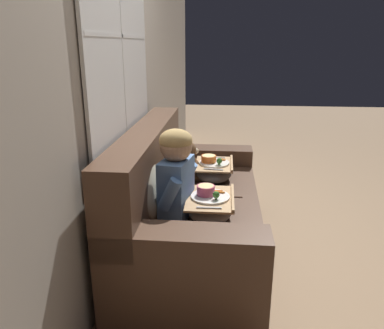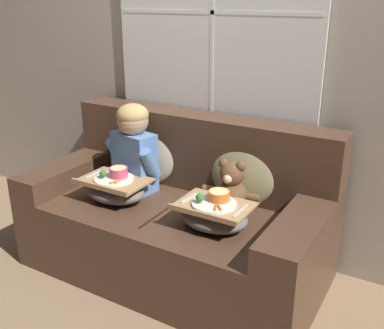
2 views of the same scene
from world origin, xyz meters
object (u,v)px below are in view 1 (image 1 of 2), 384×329
object	(u,v)px
teddy_bear	(188,163)
throw_pillow_behind_teddy	(167,154)
lap_tray_teddy	(214,170)
lap_tray_child	(210,206)
child_figure	(176,170)
couch	(186,211)
throw_pillow_behind_child	(150,185)

from	to	relation	value
teddy_bear	throw_pillow_behind_teddy	bearing A→B (deg)	90.13
throw_pillow_behind_teddy	lap_tray_teddy	xyz separation A→B (m)	(-0.00, -0.37, -0.13)
lap_tray_child	lap_tray_teddy	distance (m)	0.68
child_figure	lap_tray_child	bearing A→B (deg)	-89.84
couch	throw_pillow_behind_teddy	bearing A→B (deg)	28.74
child_figure	lap_tray_teddy	size ratio (longest dim) A/B	1.42
lap_tray_teddy	throw_pillow_behind_child	bearing A→B (deg)	151.23
throw_pillow_behind_child	teddy_bear	bearing A→B (deg)	-14.05
lap_tray_child	lap_tray_teddy	size ratio (longest dim) A/B	1.05
couch	child_figure	bearing A→B (deg)	176.69
lap_tray_teddy	throw_pillow_behind_teddy	bearing A→B (deg)	89.99
throw_pillow_behind_child	child_figure	size ratio (longest dim) A/B	0.79
throw_pillow_behind_child	throw_pillow_behind_teddy	distance (m)	0.68
teddy_bear	lap_tray_child	bearing A→B (deg)	-163.32
child_figure	lap_tray_child	distance (m)	0.31
child_figure	teddy_bear	distance (m)	0.70
throw_pillow_behind_teddy	child_figure	world-z (taller)	child_figure
throw_pillow_behind_teddy	lap_tray_teddy	bearing A→B (deg)	-90.01
couch	throw_pillow_behind_teddy	distance (m)	0.50
couch	teddy_bear	bearing A→B (deg)	2.72
throw_pillow_behind_teddy	couch	bearing A→B (deg)	-151.26
couch	lap_tray_teddy	distance (m)	0.43
couch	lap_tray_child	xyz separation A→B (m)	(-0.34, -0.19, 0.20)
teddy_bear	couch	bearing A→B (deg)	-177.28
couch	throw_pillow_behind_child	world-z (taller)	couch
teddy_bear	lap_tray_child	size ratio (longest dim) A/B	0.85
couch	throw_pillow_behind_teddy	xyz separation A→B (m)	(0.34, 0.19, 0.32)
couch	lap_tray_teddy	size ratio (longest dim) A/B	4.57
throw_pillow_behind_child	lap_tray_teddy	xyz separation A→B (m)	(0.68, -0.37, -0.13)
throw_pillow_behind_teddy	lap_tray_child	size ratio (longest dim) A/B	1.07
couch	teddy_bear	distance (m)	0.43
lap_tray_teddy	couch	bearing A→B (deg)	151.20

